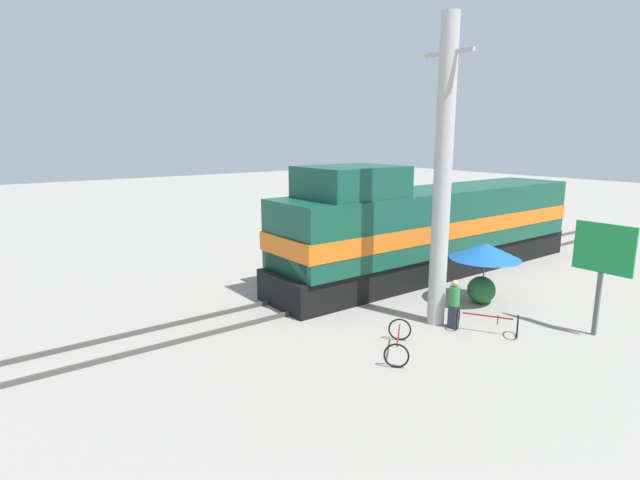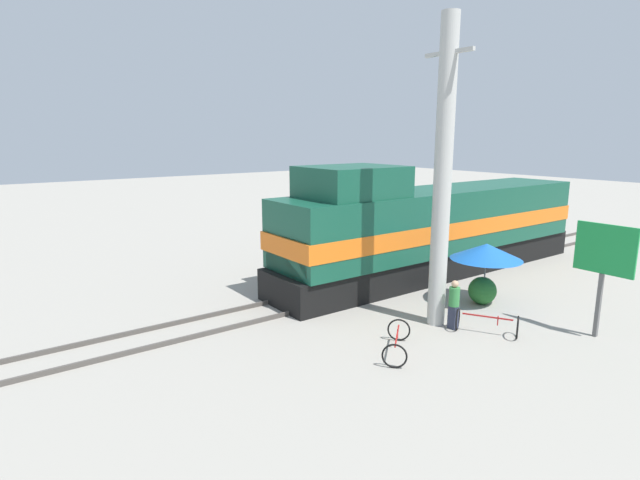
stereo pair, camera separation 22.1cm
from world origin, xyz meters
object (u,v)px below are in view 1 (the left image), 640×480
Objects in this scene: vendor_umbrella at (485,251)px; bicycle at (487,322)px; billboard_sign at (603,255)px; bicycle_spare at (398,341)px; person_bystander at (454,302)px; utility_pole at (443,176)px; locomotive at (428,228)px.

bicycle is (1.82, -2.31, -1.64)m from vendor_umbrella.
vendor_umbrella is 0.72× the size of billboard_sign.
person_bystander is at bearing -125.76° from bicycle_spare.
person_bystander reaches higher than bicycle.
utility_pole is 4.82m from bicycle.
utility_pole is 4.08m from person_bystander.
billboard_sign is at bearing 3.97° from vendor_umbrella.
locomotive is at bearing 26.65° from bicycle.
locomotive reaches higher than billboard_sign.
locomotive is 7.12m from bicycle.
utility_pole is at bearing -139.18° from billboard_sign.
vendor_umbrella is 5.98m from bicycle_spare.
utility_pole is at bearing -172.48° from person_bystander.
person_bystander is (4.87, -4.28, -1.23)m from locomotive.
utility_pole reaches higher than locomotive.
locomotive reaches higher than vendor_umbrella.
billboard_sign is 1.81× the size of bicycle.
person_bystander is 2.87m from bicycle_spare.
locomotive is 6.69m from utility_pole.
bicycle is at bearing -142.37° from bicycle_spare.
utility_pole is 4.10m from vendor_umbrella.
vendor_umbrella is (-0.25, 2.90, -2.89)m from utility_pole.
person_bystander is (0.65, 0.09, -4.02)m from utility_pole.
utility_pole reaches higher than bicycle.
locomotive is 6.60m from person_bystander.
billboard_sign is 2.19× the size of person_bystander.
billboard_sign reaches higher than person_bystander.
vendor_umbrella is 1.31× the size of bicycle.
bicycle is (-2.11, -2.58, -2.20)m from billboard_sign.
bicycle_spare is (0.28, -2.81, -0.51)m from person_bystander.
utility_pole reaches higher than bicycle_spare.
locomotive reaches higher than bicycle.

